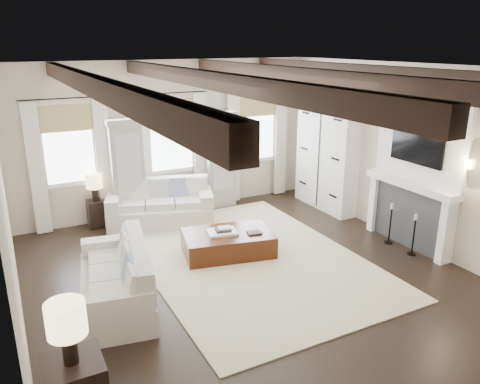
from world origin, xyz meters
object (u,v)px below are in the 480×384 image
sofa_back (161,206)px  sofa_left (120,280)px  ottoman (228,243)px  side_table_back (97,213)px

sofa_back → sofa_left: bearing=-118.9°
sofa_left → ottoman: bearing=19.9°
side_table_back → sofa_left: bearing=-95.6°
ottoman → sofa_back: bearing=118.0°
side_table_back → sofa_back: bearing=-20.1°
sofa_back → ottoman: (0.56, -1.96, -0.16)m
ottoman → side_table_back: side_table_back is taller
sofa_back → sofa_left: (-1.49, -2.70, -0.01)m
sofa_left → ottoman: sofa_left is taller
sofa_back → side_table_back: size_ratio=4.26×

